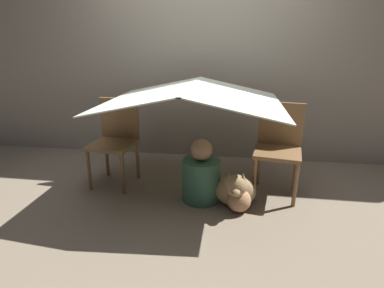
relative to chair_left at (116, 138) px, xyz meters
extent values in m
plane|color=gray|center=(0.79, -0.21, -0.48)|extent=(8.80, 8.80, 0.00)
cube|color=gray|center=(0.79, 0.88, 0.77)|extent=(7.00, 0.05, 2.50)
cylinder|color=brown|center=(-0.20, -0.23, -0.27)|extent=(0.04, 0.04, 0.41)
cylinder|color=brown|center=(0.15, -0.26, -0.27)|extent=(0.04, 0.04, 0.41)
cylinder|color=brown|center=(-0.17, 0.12, -0.27)|extent=(0.04, 0.04, 0.41)
cylinder|color=brown|center=(0.19, 0.09, -0.27)|extent=(0.04, 0.04, 0.41)
cube|color=brown|center=(-0.01, -0.07, -0.05)|extent=(0.44, 0.44, 0.04)
cube|color=brown|center=(0.01, 0.12, 0.17)|extent=(0.41, 0.07, 0.41)
cylinder|color=brown|center=(1.38, -0.22, -0.27)|extent=(0.04, 0.04, 0.41)
cylinder|color=brown|center=(1.73, -0.28, -0.27)|extent=(0.04, 0.04, 0.41)
cylinder|color=brown|center=(1.44, 0.13, -0.27)|extent=(0.04, 0.04, 0.41)
cylinder|color=brown|center=(1.79, 0.07, -0.27)|extent=(0.04, 0.04, 0.41)
cube|color=brown|center=(1.58, -0.07, -0.05)|extent=(0.47, 0.47, 0.04)
cube|color=brown|center=(1.62, 0.11, 0.17)|extent=(0.41, 0.10, 0.41)
cube|color=silver|center=(0.39, -0.07, 0.46)|extent=(0.80, 1.31, 0.18)
cube|color=silver|center=(1.19, -0.07, 0.46)|extent=(0.80, 1.31, 0.18)
cube|color=silver|center=(0.79, -0.07, 0.55)|extent=(0.04, 1.31, 0.01)
cylinder|color=#38664C|center=(0.90, -0.26, -0.28)|extent=(0.35, 0.35, 0.39)
sphere|color=#9E7556|center=(0.90, -0.26, 0.01)|extent=(0.20, 0.20, 0.20)
ellipsoid|color=#9E7F56|center=(1.21, -0.33, -0.34)|extent=(0.36, 0.23, 0.28)
sphere|color=#9E7F56|center=(1.21, -0.46, -0.22)|extent=(0.19, 0.19, 0.19)
ellipsoid|color=#9E7F56|center=(1.21, -0.55, -0.24)|extent=(0.07, 0.09, 0.06)
cone|color=#9E7F56|center=(1.16, -0.46, -0.14)|extent=(0.06, 0.06, 0.08)
cone|color=#9E7F56|center=(1.27, -0.46, -0.14)|extent=(0.06, 0.06, 0.08)
sphere|color=tan|center=(1.24, -0.42, -0.37)|extent=(0.21, 0.21, 0.21)
sphere|color=tan|center=(1.24, -0.42, -0.21)|extent=(0.13, 0.13, 0.13)
camera|label=1|loc=(1.17, -2.73, 0.91)|focal=28.00mm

